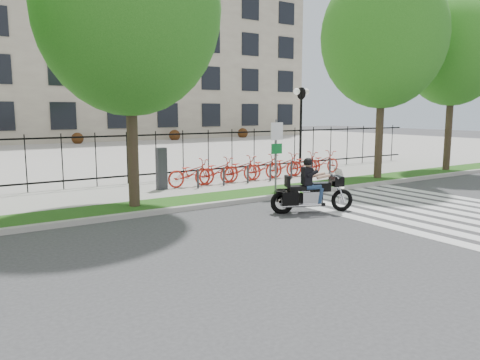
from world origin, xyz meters
TOP-DOWN VIEW (x-y plane):
  - ground at (0.00, 0.00)m, footprint 120.00×120.00m
  - curb at (0.00, 4.10)m, footprint 60.00×0.20m
  - grass_verge at (0.00, 4.95)m, footprint 60.00×1.50m
  - sidewalk at (0.00, 7.45)m, footprint 60.00×3.50m
  - plaza at (0.00, 25.00)m, footprint 80.00×34.00m
  - crosswalk_stripes at (4.83, 0.00)m, footprint 5.70×8.00m
  - iron_fence at (0.00, 9.20)m, footprint 30.00×0.06m
  - office_building at (0.00, 44.92)m, footprint 60.00×21.90m
  - lamp_post_right at (10.00, 12.00)m, footprint 1.06×0.70m
  - street_tree_1 at (-2.56, 4.95)m, footprint 5.22×5.22m
  - street_tree_2 at (8.19, 4.95)m, footprint 5.05×5.05m
  - street_tree_3 at (13.10, 4.95)m, footprint 4.49×4.49m
  - bike_share_station at (3.77, 7.20)m, footprint 8.94×0.88m
  - sign_pole_regulatory at (2.46, 4.58)m, footprint 0.50×0.09m
  - motorcycle_rider at (1.67, 1.87)m, footprint 2.36×1.31m

SIDE VIEW (x-z plane):
  - ground at x=0.00m, z-range 0.00..0.00m
  - crosswalk_stripes at x=4.83m, z-range 0.00..0.01m
  - plaza at x=0.00m, z-range 0.00..0.10m
  - curb at x=0.00m, z-range 0.00..0.15m
  - grass_verge at x=0.00m, z-range 0.00..0.15m
  - sidewalk at x=0.00m, z-range 0.00..0.15m
  - motorcycle_rider at x=1.67m, z-range -0.32..1.61m
  - bike_share_station at x=3.77m, z-range -0.09..1.41m
  - iron_fence at x=0.00m, z-range 0.15..2.15m
  - sign_pole_regulatory at x=2.46m, z-range 0.49..2.99m
  - lamp_post_right at x=10.00m, z-range 1.08..5.33m
  - street_tree_3 at x=13.10m, z-range 1.64..9.82m
  - street_tree_1 at x=-2.56m, z-range 1.46..10.10m
  - street_tree_2 at x=8.19m, z-range 1.58..10.26m
  - office_building at x=0.00m, z-range -0.11..20.04m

